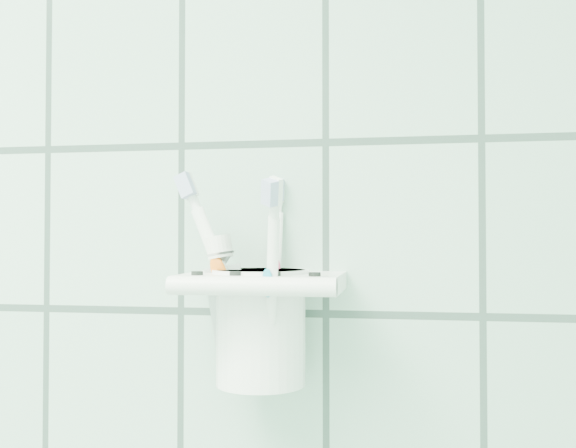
{
  "coord_description": "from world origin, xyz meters",
  "views": [
    {
      "loc": [
        0.78,
        0.6,
        1.32
      ],
      "look_at": [
        0.7,
        1.1,
        1.33
      ],
      "focal_mm": 40.0,
      "sensor_mm": 36.0,
      "label": 1
    }
  ],
  "objects_px": {
    "holder_bracket": "(264,284)",
    "toothbrush_pink": "(262,264)",
    "cup": "(261,322)",
    "toothpaste_tube": "(239,294)",
    "toothbrush_orange": "(269,273)",
    "toothbrush_blue": "(270,271)"
  },
  "relations": [
    {
      "from": "toothbrush_orange",
      "to": "toothpaste_tube",
      "type": "relative_size",
      "value": 1.38
    },
    {
      "from": "holder_bracket",
      "to": "toothbrush_orange",
      "type": "bearing_deg",
      "value": -54.1
    },
    {
      "from": "cup",
      "to": "holder_bracket",
      "type": "bearing_deg",
      "value": -48.95
    },
    {
      "from": "toothbrush_pink",
      "to": "toothbrush_blue",
      "type": "relative_size",
      "value": 1.07
    },
    {
      "from": "toothbrush_pink",
      "to": "toothbrush_blue",
      "type": "height_order",
      "value": "toothbrush_pink"
    },
    {
      "from": "toothbrush_orange",
      "to": "toothpaste_tube",
      "type": "distance_m",
      "value": 0.04
    },
    {
      "from": "toothbrush_blue",
      "to": "toothpaste_tube",
      "type": "height_order",
      "value": "toothbrush_blue"
    },
    {
      "from": "toothpaste_tube",
      "to": "holder_bracket",
      "type": "bearing_deg",
      "value": -10.64
    },
    {
      "from": "cup",
      "to": "toothbrush_pink",
      "type": "relative_size",
      "value": 0.53
    },
    {
      "from": "cup",
      "to": "toothpaste_tube",
      "type": "xyz_separation_m",
      "value": [
        -0.02,
        -0.0,
        0.03
      ]
    },
    {
      "from": "toothbrush_blue",
      "to": "toothpaste_tube",
      "type": "distance_m",
      "value": 0.03
    },
    {
      "from": "holder_bracket",
      "to": "toothbrush_pink",
      "type": "height_order",
      "value": "toothbrush_pink"
    },
    {
      "from": "holder_bracket",
      "to": "toothbrush_orange",
      "type": "xyz_separation_m",
      "value": [
        0.01,
        -0.01,
        0.01
      ]
    },
    {
      "from": "toothpaste_tube",
      "to": "cup",
      "type": "bearing_deg",
      "value": 2.8
    },
    {
      "from": "cup",
      "to": "toothbrush_blue",
      "type": "distance_m",
      "value": 0.05
    },
    {
      "from": "toothpaste_tube",
      "to": "toothbrush_orange",
      "type": "bearing_deg",
      "value": -26.21
    },
    {
      "from": "toothbrush_pink",
      "to": "toothpaste_tube",
      "type": "relative_size",
      "value": 1.49
    },
    {
      "from": "toothbrush_blue",
      "to": "toothbrush_orange",
      "type": "height_order",
      "value": "same"
    },
    {
      "from": "holder_bracket",
      "to": "toothbrush_pink",
      "type": "bearing_deg",
      "value": -86.64
    },
    {
      "from": "toothbrush_blue",
      "to": "toothbrush_orange",
      "type": "xyz_separation_m",
      "value": [
        0.0,
        -0.02,
        -0.0
      ]
    },
    {
      "from": "holder_bracket",
      "to": "toothbrush_blue",
      "type": "bearing_deg",
      "value": 73.18
    },
    {
      "from": "toothbrush_pink",
      "to": "toothbrush_orange",
      "type": "relative_size",
      "value": 1.08
    }
  ]
}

